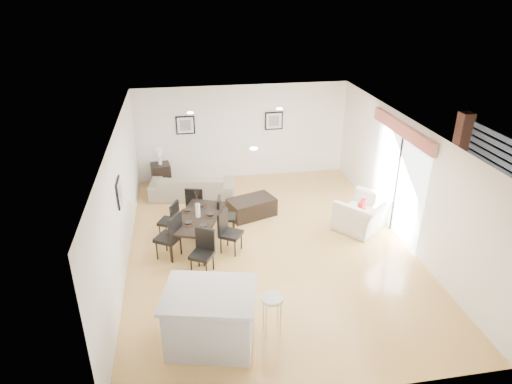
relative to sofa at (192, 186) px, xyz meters
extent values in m
plane|color=tan|center=(1.54, -2.79, -0.32)|extent=(8.00, 8.00, 0.00)
cube|color=white|center=(1.54, 1.21, 1.03)|extent=(6.00, 0.04, 2.70)
cube|color=white|center=(1.54, -6.79, 1.03)|extent=(6.00, 0.04, 2.70)
cube|color=white|center=(-1.46, -2.79, 1.03)|extent=(0.04, 8.00, 2.70)
cube|color=white|center=(4.54, -2.79, 1.03)|extent=(0.04, 8.00, 2.70)
cube|color=white|center=(1.54, -2.79, 2.38)|extent=(6.00, 8.00, 0.02)
imported|color=gray|center=(0.00, 0.00, 0.00)|extent=(2.32, 1.20, 0.65)
imported|color=beige|center=(3.85, -2.37, 0.06)|extent=(1.55, 1.53, 0.76)
imported|color=#39632A|center=(7.44, -2.08, 0.02)|extent=(0.40, 0.40, 0.69)
cube|color=black|center=(0.05, -2.42, 0.33)|extent=(1.36, 1.83, 0.05)
cylinder|color=black|center=(-0.56, -3.01, -0.01)|extent=(0.06, 0.06, 0.63)
cylinder|color=black|center=(-0.01, -1.57, -0.01)|extent=(0.06, 0.06, 0.63)
cylinder|color=black|center=(0.11, -3.26, -0.01)|extent=(0.06, 0.06, 0.63)
cylinder|color=black|center=(0.66, -1.83, -0.01)|extent=(0.06, 0.06, 0.63)
cube|color=black|center=(-0.61, -2.83, 0.13)|extent=(0.63, 0.63, 0.08)
cube|color=black|center=(-0.44, -2.93, 0.42)|extent=(0.29, 0.42, 0.55)
cylinder|color=black|center=(-0.67, -2.58, -0.11)|extent=(0.04, 0.04, 0.42)
cylinder|color=black|center=(-0.36, -2.77, -0.11)|extent=(0.04, 0.04, 0.42)
cylinder|color=black|center=(-0.86, -2.89, -0.11)|extent=(0.04, 0.04, 0.42)
cylinder|color=black|center=(-0.55, -3.08, -0.11)|extent=(0.04, 0.04, 0.42)
cube|color=black|center=(-0.61, -2.01, 0.07)|extent=(0.52, 0.52, 0.07)
cube|color=black|center=(-0.45, -2.08, 0.32)|extent=(0.21, 0.38, 0.47)
cylinder|color=black|center=(-0.69, -1.80, -0.14)|extent=(0.03, 0.03, 0.36)
cylinder|color=black|center=(-0.40, -1.93, -0.14)|extent=(0.03, 0.03, 0.36)
cylinder|color=black|center=(-0.81, -2.08, -0.14)|extent=(0.03, 0.03, 0.36)
cylinder|color=black|center=(-0.53, -2.21, -0.14)|extent=(0.03, 0.03, 0.36)
cube|color=black|center=(0.71, -2.83, 0.10)|extent=(0.58, 0.58, 0.07)
cube|color=black|center=(0.55, -2.73, 0.36)|extent=(0.27, 0.39, 0.50)
cylinder|color=black|center=(0.76, -3.06, -0.13)|extent=(0.03, 0.03, 0.38)
cylinder|color=black|center=(0.48, -2.88, -0.13)|extent=(0.03, 0.03, 0.38)
cylinder|color=black|center=(0.93, -2.78, -0.13)|extent=(0.03, 0.03, 0.38)
cylinder|color=black|center=(0.65, -2.60, -0.13)|extent=(0.03, 0.03, 0.38)
cube|color=black|center=(0.71, -2.01, 0.07)|extent=(0.45, 0.45, 0.07)
cube|color=black|center=(0.54, -1.98, 0.31)|extent=(0.12, 0.39, 0.47)
cylinder|color=black|center=(0.83, -2.19, -0.14)|extent=(0.03, 0.03, 0.36)
cylinder|color=black|center=(0.53, -2.13, -0.14)|extent=(0.03, 0.03, 0.36)
cylinder|color=black|center=(0.88, -1.88, -0.14)|extent=(0.03, 0.03, 0.36)
cylinder|color=black|center=(0.58, -1.83, -0.14)|extent=(0.03, 0.03, 0.36)
cube|color=black|center=(0.05, -3.52, 0.09)|extent=(0.56, 0.56, 0.07)
cube|color=black|center=(0.14, -3.36, 0.35)|extent=(0.39, 0.25, 0.49)
cylinder|color=black|center=(-0.17, -3.58, -0.13)|extent=(0.03, 0.03, 0.38)
cylinder|color=black|center=(-0.01, -3.30, -0.13)|extent=(0.03, 0.03, 0.38)
cylinder|color=black|center=(0.11, -3.73, -0.13)|extent=(0.03, 0.03, 0.38)
cylinder|color=black|center=(0.27, -3.45, -0.13)|extent=(0.03, 0.03, 0.38)
cube|color=black|center=(0.05, -1.32, 0.09)|extent=(0.50, 0.50, 0.07)
cube|color=black|center=(0.00, -1.50, 0.35)|extent=(0.41, 0.16, 0.50)
cylinder|color=black|center=(0.25, -1.21, -0.13)|extent=(0.03, 0.03, 0.38)
cylinder|color=black|center=(0.17, -1.52, -0.13)|extent=(0.03, 0.03, 0.38)
cylinder|color=black|center=(-0.07, -1.12, -0.13)|extent=(0.03, 0.03, 0.38)
cylinder|color=black|center=(-0.15, -1.44, -0.13)|extent=(0.03, 0.03, 0.38)
cylinder|color=white|center=(0.05, -2.42, 0.52)|extent=(0.11, 0.11, 0.31)
cylinder|color=black|center=(0.32, -2.42, 0.37)|extent=(0.30, 0.30, 0.01)
cylinder|color=black|center=(0.32, -2.42, 0.39)|extent=(0.16, 0.16, 0.04)
cylinder|color=black|center=(0.13, -1.95, 0.37)|extent=(0.30, 0.30, 0.01)
cylinder|color=black|center=(0.13, -1.95, 0.39)|extent=(0.16, 0.16, 0.04)
cylinder|color=black|center=(-0.17, -2.13, 0.37)|extent=(0.30, 0.30, 0.01)
cylinder|color=black|center=(-0.17, -2.13, 0.39)|extent=(0.16, 0.16, 0.04)
cylinder|color=black|center=(-0.17, -2.71, 0.37)|extent=(0.30, 0.30, 0.01)
cylinder|color=black|center=(-0.17, -2.71, 0.39)|extent=(0.16, 0.16, 0.04)
cylinder|color=black|center=(0.13, -2.88, 0.37)|extent=(0.30, 0.30, 0.01)
cylinder|color=black|center=(0.13, -2.88, 0.39)|extent=(0.16, 0.16, 0.04)
cube|color=black|center=(1.40, -1.29, -0.10)|extent=(1.27, 1.00, 0.45)
cube|color=black|center=(-0.82, 0.86, 0.01)|extent=(0.57, 0.57, 0.66)
cylinder|color=white|center=(-0.82, 0.86, 0.43)|extent=(0.10, 0.10, 0.19)
cone|color=white|center=(-0.82, 0.86, 0.65)|extent=(0.23, 0.23, 0.25)
cube|color=maroon|center=(3.75, -2.48, 0.28)|extent=(0.30, 0.34, 0.34)
cube|color=silver|center=(0.07, -5.48, 0.14)|extent=(1.51, 1.26, 0.93)
cube|color=silver|center=(0.07, -5.48, 0.64)|extent=(1.64, 1.39, 0.07)
cylinder|color=white|center=(1.06, -5.48, 0.43)|extent=(0.35, 0.35, 0.05)
cylinder|color=silver|center=(1.17, -5.36, 0.05)|extent=(0.03, 0.03, 0.75)
cylinder|color=silver|center=(0.94, -5.36, 0.05)|extent=(0.03, 0.03, 0.75)
cylinder|color=silver|center=(0.94, -5.60, 0.05)|extent=(0.03, 0.03, 0.75)
cylinder|color=silver|center=(1.17, -5.60, 0.05)|extent=(0.03, 0.03, 0.75)
cube|color=black|center=(-0.06, 1.18, 1.33)|extent=(0.52, 0.03, 0.52)
cube|color=white|center=(-0.06, 1.18, 1.33)|extent=(0.44, 0.04, 0.44)
cube|color=#575752|center=(-0.06, 1.18, 1.33)|extent=(0.30, 0.04, 0.30)
cube|color=black|center=(2.44, 1.18, 1.33)|extent=(0.52, 0.03, 0.52)
cube|color=white|center=(2.44, 1.18, 1.33)|extent=(0.44, 0.04, 0.44)
cube|color=#575752|center=(2.44, 1.18, 1.33)|extent=(0.30, 0.04, 0.30)
cube|color=black|center=(-1.43, -2.99, 1.33)|extent=(0.03, 0.52, 0.52)
cube|color=white|center=(-1.43, -2.99, 1.33)|extent=(0.04, 0.44, 0.44)
cube|color=#575752|center=(-1.43, -2.99, 1.33)|extent=(0.04, 0.30, 0.30)
cube|color=white|center=(4.52, -2.49, 0.80)|extent=(0.02, 2.40, 2.25)
cube|color=black|center=(4.50, -2.49, 0.80)|extent=(0.03, 0.05, 2.25)
cube|color=black|center=(4.50, -2.49, 1.95)|extent=(0.03, 2.50, 0.05)
cube|color=maroon|center=(4.46, -2.49, 2.11)|extent=(0.10, 2.70, 0.28)
plane|color=gray|center=(6.54, -2.49, -0.32)|extent=(6.00, 6.00, 0.00)
cube|color=brown|center=(7.59, -0.09, 0.68)|extent=(0.35, 0.35, 2.00)
camera|label=1|loc=(-0.17, -11.16, 5.05)|focal=32.00mm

